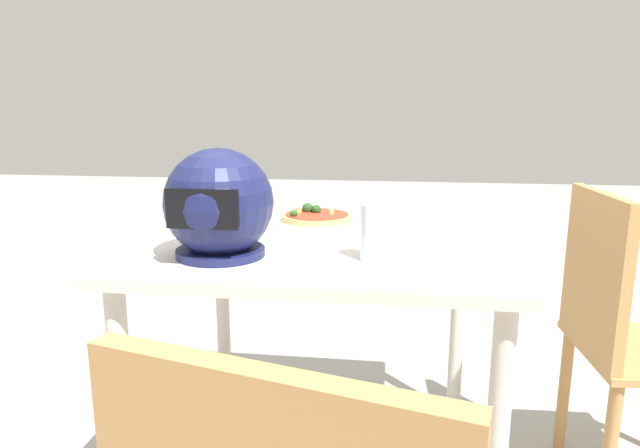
% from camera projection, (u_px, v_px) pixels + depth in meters
% --- Properties ---
extents(dining_table, '(0.99, 0.90, 0.76)m').
position_uv_depth(dining_table, '(324.00, 270.00, 1.59)').
color(dining_table, beige).
rests_on(dining_table, ground).
extents(pizza_plate, '(0.28, 0.28, 0.01)m').
position_uv_depth(pizza_plate, '(317.00, 222.00, 1.75)').
color(pizza_plate, white).
rests_on(pizza_plate, dining_table).
extents(pizza, '(0.23, 0.23, 0.05)m').
position_uv_depth(pizza, '(316.00, 216.00, 1.75)').
color(pizza, tan).
rests_on(pizza, pizza_plate).
extents(motorcycle_helmet, '(0.27, 0.27, 0.27)m').
position_uv_depth(motorcycle_helmet, '(219.00, 205.00, 1.35)').
color(motorcycle_helmet, '#191E4C').
rests_on(motorcycle_helmet, dining_table).
extents(drinking_glass, '(0.07, 0.07, 0.14)m').
position_uv_depth(drinking_glass, '(374.00, 232.00, 1.33)').
color(drinking_glass, silver).
rests_on(drinking_glass, dining_table).
extents(chair_side, '(0.42, 0.42, 0.90)m').
position_uv_depth(chair_side, '(624.00, 329.00, 1.56)').
color(chair_side, '#B7844C').
rests_on(chair_side, ground).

